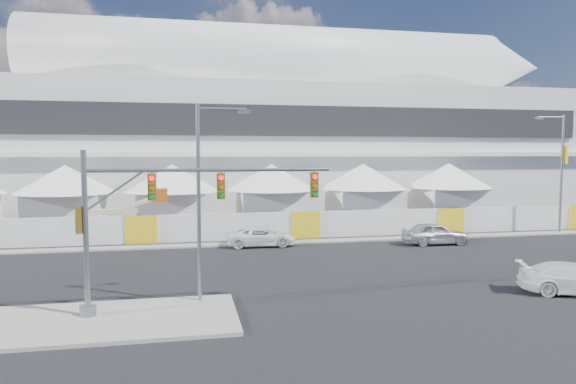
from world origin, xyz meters
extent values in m
plane|color=black|center=(0.00, 0.00, 0.00)|extent=(160.00, 160.00, 0.00)
cube|color=gray|center=(-6.00, -3.00, 0.07)|extent=(10.00, 5.00, 0.15)
cube|color=gray|center=(20.00, 12.50, 0.06)|extent=(80.00, 1.20, 0.12)
cube|color=silver|center=(8.00, 42.00, 7.00)|extent=(80.00, 24.00, 14.00)
cube|color=black|center=(8.00, 29.85, 9.80)|extent=(68.00, 0.30, 3.20)
cube|color=white|center=(8.00, 29.60, 6.30)|extent=(72.00, 0.80, 0.50)
cylinder|color=white|center=(8.00, 40.00, 17.78)|extent=(57.60, 8.40, 8.40)
cylinder|color=white|center=(10.00, 40.00, 17.36)|extent=(51.60, 6.80, 6.80)
cylinder|color=white|center=(12.00, 40.00, 16.94)|extent=(45.60, 5.20, 5.20)
cone|color=white|center=(40.80, 40.00, 18.00)|extent=(8.00, 7.60, 7.60)
cube|color=white|center=(-13.00, 24.00, 1.50)|extent=(6.00, 6.00, 3.00)
cone|color=white|center=(-13.00, 24.00, 4.20)|extent=(8.40, 8.40, 2.40)
cube|color=white|center=(-4.00, 24.00, 1.50)|extent=(6.00, 6.00, 3.00)
cone|color=white|center=(-4.00, 24.00, 4.20)|extent=(8.40, 8.40, 2.40)
cube|color=white|center=(5.00, 24.00, 1.50)|extent=(6.00, 6.00, 3.00)
cone|color=white|center=(5.00, 24.00, 4.20)|extent=(8.40, 8.40, 2.40)
cube|color=white|center=(14.00, 24.00, 1.50)|extent=(6.00, 6.00, 3.00)
cone|color=white|center=(14.00, 24.00, 4.20)|extent=(8.40, 8.40, 2.40)
cube|color=white|center=(23.00, 24.00, 1.50)|extent=(6.00, 6.00, 3.00)
cone|color=white|center=(23.00, 24.00, 4.20)|extent=(8.40, 8.40, 2.40)
cube|color=white|center=(6.00, 14.50, 1.00)|extent=(70.00, 0.25, 2.00)
imported|color=silver|center=(14.34, 9.96, 0.79)|extent=(2.08, 4.71, 1.58)
imported|color=white|center=(2.20, 11.76, 0.66)|extent=(2.28, 4.79, 1.32)
imported|color=white|center=(14.51, -3.07, 0.70)|extent=(3.65, 5.24, 1.41)
imported|color=black|center=(21.58, 19.42, 0.80)|extent=(3.31, 5.05, 1.60)
cylinder|color=slate|center=(-6.70, -2.45, 3.36)|extent=(0.21, 0.21, 6.42)
cylinder|color=slate|center=(-6.70, -2.45, 0.35)|extent=(0.62, 0.62, 0.40)
cylinder|color=slate|center=(-1.87, -2.45, 5.77)|extent=(9.66, 0.14, 0.14)
cube|color=#594714|center=(-4.20, -2.45, 5.13)|extent=(0.32, 0.22, 1.05)
cube|color=#594714|center=(-1.53, -2.45, 5.13)|extent=(0.32, 0.22, 1.05)
cube|color=#594714|center=(2.33, -2.45, 5.13)|extent=(0.32, 0.22, 1.05)
cube|color=#594714|center=(-6.92, -2.45, 3.90)|extent=(0.22, 0.32, 1.05)
cylinder|color=slate|center=(-2.38, -1.18, 4.32)|extent=(0.17, 0.17, 8.33)
cylinder|color=slate|center=(-1.36, -1.18, 8.30)|extent=(2.04, 0.11, 0.11)
cube|color=slate|center=(-0.43, -1.18, 8.20)|extent=(0.56, 0.23, 0.14)
cylinder|color=slate|center=(26.45, 12.50, 4.72)|extent=(0.19, 0.19, 9.44)
cylinder|color=slate|center=(25.29, 12.50, 9.23)|extent=(2.31, 0.13, 0.13)
cube|color=slate|center=(24.25, 12.50, 9.13)|extent=(0.63, 0.26, 0.16)
cube|color=yellow|center=(26.71, 12.50, 6.30)|extent=(0.03, 0.63, 1.47)
cube|color=#C34D12|center=(-9.60, 16.85, 0.56)|extent=(3.95, 2.40, 1.12)
cube|color=beige|center=(-8.37, 16.85, 2.05)|extent=(3.87, 1.19, 0.36)
cube|color=beige|center=(-6.12, 16.85, 2.66)|extent=(3.01, 0.95, 1.24)
cube|color=#C34D12|center=(-4.69, 16.85, 3.17)|extent=(1.10, 1.10, 1.02)
camera|label=1|loc=(-2.97, -23.07, 6.46)|focal=32.00mm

